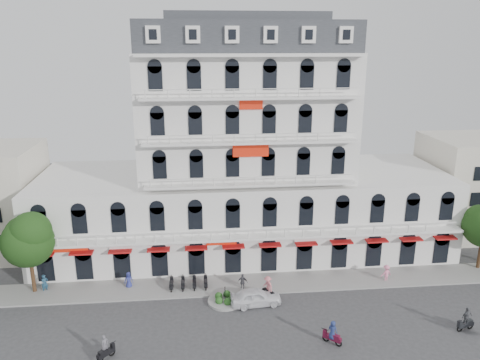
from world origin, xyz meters
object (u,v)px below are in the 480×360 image
at_px(parked_car, 256,297).
at_px(rider_west, 105,349).
at_px(rider_east, 333,333).
at_px(rider_center, 268,287).
at_px(rider_northeast, 466,319).

relative_size(parked_car, rider_west, 2.21).
distance_m(rider_east, rider_center, 8.20).
relative_size(rider_west, rider_east, 1.02).
bearing_deg(parked_car, rider_northeast, -113.98).
bearing_deg(rider_west, parked_car, -20.11).
bearing_deg(rider_west, rider_east, -47.34).
height_order(rider_west, rider_center, rider_center).
bearing_deg(parked_car, rider_east, -145.44).
distance_m(parked_car, rider_west, 13.83).
height_order(rider_northeast, rider_center, rider_center).
xyz_separation_m(rider_northeast, rider_center, (-15.60, 6.42, 0.20)).
height_order(parked_car, rider_east, rider_east).
height_order(parked_car, rider_northeast, rider_northeast).
height_order(rider_east, rider_center, rider_center).
relative_size(parked_car, rider_east, 2.25).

